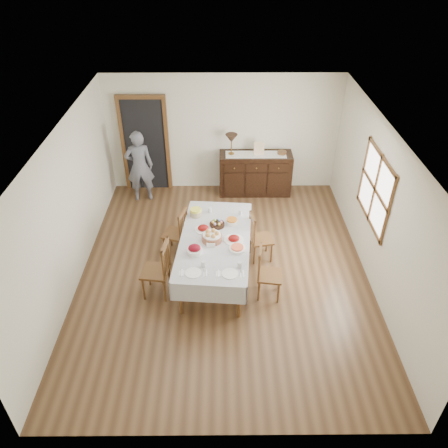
{
  "coord_description": "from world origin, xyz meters",
  "views": [
    {
      "loc": [
        -0.04,
        -5.84,
        5.15
      ],
      "look_at": [
        0.0,
        0.1,
        0.95
      ],
      "focal_mm": 35.0,
      "sensor_mm": 36.0,
      "label": 1
    }
  ],
  "objects_px": {
    "chair_right_far": "(259,237)",
    "table_lamp": "(231,139)",
    "dining_table": "(215,243)",
    "chair_left_far": "(177,232)",
    "chair_right_near": "(267,273)",
    "sideboard": "(255,173)",
    "chair_left_near": "(158,269)",
    "person": "(139,164)"
  },
  "relations": [
    {
      "from": "chair_left_far",
      "to": "sideboard",
      "type": "height_order",
      "value": "sideboard"
    },
    {
      "from": "chair_left_near",
      "to": "sideboard",
      "type": "xyz_separation_m",
      "value": [
        1.77,
        3.26,
        -0.05
      ]
    },
    {
      "from": "person",
      "to": "sideboard",
      "type": "bearing_deg",
      "value": 176.33
    },
    {
      "from": "chair_left_far",
      "to": "table_lamp",
      "type": "distance_m",
      "value": 2.55
    },
    {
      "from": "chair_right_near",
      "to": "chair_left_far",
      "type": "bearing_deg",
      "value": 62.46
    },
    {
      "from": "chair_right_near",
      "to": "chair_left_near",
      "type": "bearing_deg",
      "value": 97.07
    },
    {
      "from": "dining_table",
      "to": "person",
      "type": "height_order",
      "value": "person"
    },
    {
      "from": "dining_table",
      "to": "table_lamp",
      "type": "bearing_deg",
      "value": 88.2
    },
    {
      "from": "chair_left_far",
      "to": "person",
      "type": "height_order",
      "value": "person"
    },
    {
      "from": "chair_left_near",
      "to": "person",
      "type": "distance_m",
      "value": 3.09
    },
    {
      "from": "chair_right_far",
      "to": "sideboard",
      "type": "xyz_separation_m",
      "value": [
        0.09,
        2.35,
        0.0
      ]
    },
    {
      "from": "chair_left_far",
      "to": "chair_right_far",
      "type": "distance_m",
      "value": 1.48
    },
    {
      "from": "dining_table",
      "to": "person",
      "type": "xyz_separation_m",
      "value": [
        -1.63,
        2.53,
        0.17
      ]
    },
    {
      "from": "chair_left_far",
      "to": "table_lamp",
      "type": "xyz_separation_m",
      "value": [
        1.02,
        2.19,
        0.83
      ]
    },
    {
      "from": "sideboard",
      "to": "chair_right_near",
      "type": "bearing_deg",
      "value": -90.42
    },
    {
      "from": "chair_right_near",
      "to": "table_lamp",
      "type": "bearing_deg",
      "value": 17.24
    },
    {
      "from": "chair_left_near",
      "to": "chair_right_near",
      "type": "bearing_deg",
      "value": 96.25
    },
    {
      "from": "table_lamp",
      "to": "chair_right_near",
      "type": "bearing_deg",
      "value": -81.19
    },
    {
      "from": "chair_right_near",
      "to": "person",
      "type": "distance_m",
      "value": 3.93
    },
    {
      "from": "chair_left_near",
      "to": "sideboard",
      "type": "distance_m",
      "value": 3.71
    },
    {
      "from": "chair_right_far",
      "to": "person",
      "type": "xyz_separation_m",
      "value": [
        -2.4,
        2.08,
        0.38
      ]
    },
    {
      "from": "chair_left_near",
      "to": "person",
      "type": "relative_size",
      "value": 0.61
    },
    {
      "from": "chair_left_near",
      "to": "chair_right_near",
      "type": "distance_m",
      "value": 1.75
    },
    {
      "from": "chair_left_far",
      "to": "dining_table",
      "type": "bearing_deg",
      "value": 67.04
    },
    {
      "from": "chair_left_far",
      "to": "chair_right_near",
      "type": "distance_m",
      "value": 1.89
    },
    {
      "from": "chair_left_far",
      "to": "sideboard",
      "type": "bearing_deg",
      "value": 162.61
    },
    {
      "from": "chair_left_near",
      "to": "person",
      "type": "height_order",
      "value": "person"
    },
    {
      "from": "chair_left_near",
      "to": "sideboard",
      "type": "height_order",
      "value": "chair_left_near"
    },
    {
      "from": "chair_right_far",
      "to": "person",
      "type": "distance_m",
      "value": 3.2
    },
    {
      "from": "chair_right_far",
      "to": "person",
      "type": "height_order",
      "value": "person"
    },
    {
      "from": "chair_right_far",
      "to": "sideboard",
      "type": "relative_size",
      "value": 0.59
    },
    {
      "from": "chair_right_far",
      "to": "dining_table",
      "type": "bearing_deg",
      "value": 109.19
    },
    {
      "from": "dining_table",
      "to": "chair_left_far",
      "type": "relative_size",
      "value": 2.49
    },
    {
      "from": "sideboard",
      "to": "person",
      "type": "distance_m",
      "value": 2.53
    },
    {
      "from": "chair_right_far",
      "to": "person",
      "type": "relative_size",
      "value": 0.55
    },
    {
      "from": "chair_right_far",
      "to": "table_lamp",
      "type": "xyz_separation_m",
      "value": [
        -0.45,
        2.35,
        0.83
      ]
    },
    {
      "from": "chair_left_near",
      "to": "chair_right_far",
      "type": "bearing_deg",
      "value": 125.99
    },
    {
      "from": "chair_left_far",
      "to": "chair_right_far",
      "type": "height_order",
      "value": "chair_left_far"
    },
    {
      "from": "sideboard",
      "to": "person",
      "type": "bearing_deg",
      "value": -173.85
    },
    {
      "from": "chair_left_near",
      "to": "chair_left_far",
      "type": "relative_size",
      "value": 1.1
    },
    {
      "from": "dining_table",
      "to": "chair_left_far",
      "type": "distance_m",
      "value": 0.95
    },
    {
      "from": "chair_right_near",
      "to": "sideboard",
      "type": "relative_size",
      "value": 0.59
    }
  ]
}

